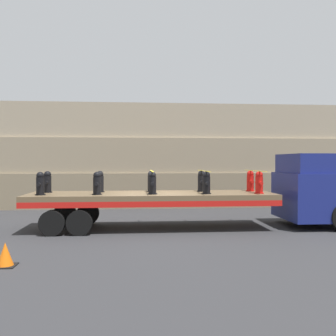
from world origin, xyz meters
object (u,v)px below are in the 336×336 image
object	(u,v)px
fire_hydrant_red_near_4	(259,183)
fire_hydrant_black_near_2	(152,183)
fire_hydrant_black_near_1	(97,184)
fire_hydrant_black_near_3	(206,183)
fire_hydrant_black_far_0	(48,182)
flatbed_trailer	(138,199)
fire_hydrant_black_near_0	(40,184)
fire_hydrant_black_far_3	(201,181)
truck_cab	(317,189)
traffic_cone	(5,255)
fire_hydrant_red_far_4	(250,181)
fire_hydrant_black_far_2	(151,182)
fire_hydrant_black_far_1	(100,182)

from	to	relation	value
fire_hydrant_red_near_4	fire_hydrant_black_near_2	bearing A→B (deg)	180.00
fire_hydrant_black_near_1	fire_hydrant_black_near_2	bearing A→B (deg)	0.00
fire_hydrant_black_near_3	fire_hydrant_black_far_0	bearing A→B (deg)	169.68
flatbed_trailer	fire_hydrant_black_near_3	distance (m)	2.57
fire_hydrant_red_near_4	fire_hydrant_black_near_0	bearing A→B (deg)	180.00
fire_hydrant_black_far_3	truck_cab	bearing A→B (deg)	-6.86
truck_cab	traffic_cone	xyz separation A→B (m)	(-10.01, -4.72, -1.13)
fire_hydrant_black_near_3	fire_hydrant_black_far_3	world-z (taller)	same
fire_hydrant_red_far_4	fire_hydrant_black_far_2	bearing A→B (deg)	180.00
fire_hydrant_black_near_2	fire_hydrant_black_far_1	bearing A→B (deg)	151.35
fire_hydrant_black_near_1	fire_hydrant_black_far_2	bearing A→B (deg)	28.65
fire_hydrant_black_near_1	fire_hydrant_black_near_2	xyz separation A→B (m)	(1.94, 0.00, 0.00)
fire_hydrant_black_near_2	fire_hydrant_black_far_3	bearing A→B (deg)	28.65
flatbed_trailer	fire_hydrant_black_far_3	distance (m)	2.57
fire_hydrant_black_far_1	fire_hydrant_black_near_2	distance (m)	2.21
fire_hydrant_black_far_3	traffic_cone	xyz separation A→B (m)	(-5.59, -5.25, -1.42)
truck_cab	traffic_cone	bearing A→B (deg)	-154.73
fire_hydrant_black_near_1	fire_hydrant_red_near_4	bearing A→B (deg)	0.00
fire_hydrant_black_far_3	fire_hydrant_red_near_4	xyz separation A→B (m)	(1.94, -1.06, 0.00)
fire_hydrant_black_near_1	fire_hydrant_red_near_4	world-z (taller)	same
fire_hydrant_black_far_1	fire_hydrant_black_far_3	size ratio (longest dim) A/B	1.00
fire_hydrant_black_near_0	flatbed_trailer	bearing A→B (deg)	8.90
fire_hydrant_red_near_4	fire_hydrant_black_far_0	bearing A→B (deg)	172.22
fire_hydrant_black_near_1	traffic_cone	distance (m)	4.74
fire_hydrant_black_far_1	fire_hydrant_red_near_4	xyz separation A→B (m)	(5.83, -1.06, 0.00)
fire_hydrant_black_far_1	fire_hydrant_black_far_2	xyz separation A→B (m)	(1.94, 0.00, 0.00)
flatbed_trailer	truck_cab	bearing A→B (deg)	0.00
fire_hydrant_black_near_1	fire_hydrant_black_far_1	world-z (taller)	same
fire_hydrant_black_far_3	fire_hydrant_red_near_4	distance (m)	2.21
fire_hydrant_black_far_1	traffic_cone	xyz separation A→B (m)	(-1.71, -5.25, -1.42)
fire_hydrant_black_far_2	fire_hydrant_black_near_2	bearing A→B (deg)	-90.00
fire_hydrant_black_near_3	fire_hydrant_red_far_4	xyz separation A→B (m)	(1.94, 1.06, 0.00)
flatbed_trailer	fire_hydrant_black_far_2	size ratio (longest dim) A/B	11.12
fire_hydrant_black_far_1	traffic_cone	size ratio (longest dim) A/B	1.43
fire_hydrant_black_near_0	fire_hydrant_black_far_2	distance (m)	4.03
fire_hydrant_black_near_1	fire_hydrant_red_far_4	xyz separation A→B (m)	(5.83, 1.06, 0.00)
flatbed_trailer	fire_hydrant_black_near_1	world-z (taller)	fire_hydrant_black_near_1
fire_hydrant_black_near_0	fire_hydrant_black_near_3	size ratio (longest dim) A/B	1.00
truck_cab	fire_hydrant_black_near_1	size ratio (longest dim) A/B	3.42
fire_hydrant_black_near_2	fire_hydrant_black_near_3	distance (m)	1.94
fire_hydrant_black_far_0	fire_hydrant_black_far_1	distance (m)	1.94
flatbed_trailer	fire_hydrant_red_near_4	xyz separation A→B (m)	(4.38, -0.53, 0.63)
fire_hydrant_black_far_0	truck_cab	bearing A→B (deg)	-2.97
flatbed_trailer	fire_hydrant_black_far_0	world-z (taller)	fire_hydrant_black_far_0
fire_hydrant_black_far_0	fire_hydrant_black_near_0	bearing A→B (deg)	-90.00
truck_cab	traffic_cone	distance (m)	11.12
flatbed_trailer	fire_hydrant_black_near_2	distance (m)	0.96
truck_cab	fire_hydrant_black_near_0	size ratio (longest dim) A/B	3.42
fire_hydrant_black_near_0	fire_hydrant_black_near_1	xyz separation A→B (m)	(1.94, 0.00, 0.00)
fire_hydrant_black_far_0	fire_hydrant_black_far_2	bearing A→B (deg)	0.00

